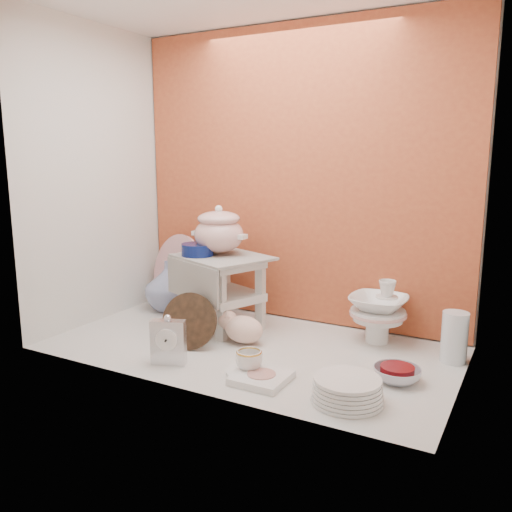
{
  "coord_description": "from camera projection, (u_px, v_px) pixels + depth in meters",
  "views": [
    {
      "loc": [
        1.11,
        -1.98,
        0.86
      ],
      "look_at": [
        0.02,
        0.02,
        0.42
      ],
      "focal_mm": 37.05,
      "sensor_mm": 36.0,
      "label": 1
    }
  ],
  "objects": [
    {
      "name": "ground",
      "position": [
        250.0,
        347.0,
        2.4
      ],
      "size": [
        1.8,
        1.8,
        0.0
      ],
      "primitive_type": "plane",
      "color": "silver",
      "rests_on": "ground"
    },
    {
      "name": "niche_shell",
      "position": [
        269.0,
        139.0,
        2.38
      ],
      "size": [
        1.86,
        1.03,
        1.53
      ],
      "color": "#BE582F",
      "rests_on": "ground"
    },
    {
      "name": "step_stool",
      "position": [
        223.0,
        292.0,
        2.63
      ],
      "size": [
        0.53,
        0.5,
        0.37
      ],
      "primitive_type": null,
      "rotation": [
        0.0,
        0.0,
        -0.38
      ],
      "color": "silver",
      "rests_on": "ground"
    },
    {
      "name": "soup_tureen",
      "position": [
        219.0,
        230.0,
        2.62
      ],
      "size": [
        0.34,
        0.34,
        0.25
      ],
      "primitive_type": null,
      "rotation": [
        0.0,
        0.0,
        -0.21
      ],
      "color": "white",
      "rests_on": "step_stool"
    },
    {
      "name": "cobalt_bowl",
      "position": [
        198.0,
        250.0,
        2.6
      ],
      "size": [
        0.17,
        0.17,
        0.06
      ],
      "primitive_type": "cylinder",
      "rotation": [
        0.0,
        0.0,
        0.09
      ],
      "color": "#0B1754",
      "rests_on": "step_stool"
    },
    {
      "name": "floral_platter",
      "position": [
        177.0,
        273.0,
        2.94
      ],
      "size": [
        0.44,
        0.24,
        0.42
      ],
      "primitive_type": null,
      "rotation": [
        0.0,
        0.0,
        -0.31
      ],
      "color": "silver",
      "rests_on": "ground"
    },
    {
      "name": "blue_white_vase",
      "position": [
        169.0,
        286.0,
        2.94
      ],
      "size": [
        0.33,
        0.33,
        0.28
      ],
      "primitive_type": "imported",
      "rotation": [
        0.0,
        0.0,
        -0.28
      ],
      "color": "silver",
      "rests_on": "ground"
    },
    {
      "name": "lacquer_tray",
      "position": [
        189.0,
        321.0,
        2.37
      ],
      "size": [
        0.27,
        0.15,
        0.25
      ],
      "primitive_type": null,
      "rotation": [
        0.0,
        0.0,
        0.23
      ],
      "color": "black",
      "rests_on": "ground"
    },
    {
      "name": "mantel_clock",
      "position": [
        168.0,
        340.0,
        2.19
      ],
      "size": [
        0.15,
        0.1,
        0.21
      ],
      "primitive_type": "cube",
      "rotation": [
        0.0,
        0.0,
        0.38
      ],
      "color": "silver",
      "rests_on": "ground"
    },
    {
      "name": "plush_pig",
      "position": [
        244.0,
        329.0,
        2.43
      ],
      "size": [
        0.28,
        0.24,
        0.14
      ],
      "primitive_type": "ellipsoid",
      "rotation": [
        0.0,
        0.0,
        -0.4
      ],
      "color": "beige",
      "rests_on": "ground"
    },
    {
      "name": "teacup_saucer",
      "position": [
        249.0,
        372.0,
        2.11
      ],
      "size": [
        0.24,
        0.24,
        0.01
      ],
      "primitive_type": "cylinder",
      "rotation": [
        0.0,
        0.0,
        -0.41
      ],
      "color": "white",
      "rests_on": "ground"
    },
    {
      "name": "gold_rim_teacup",
      "position": [
        249.0,
        361.0,
        2.1
      ],
      "size": [
        0.12,
        0.12,
        0.08
      ],
      "primitive_type": "imported",
      "rotation": [
        0.0,
        0.0,
        -0.12
      ],
      "color": "white",
      "rests_on": "teacup_saucer"
    },
    {
      "name": "lattice_dish",
      "position": [
        261.0,
        378.0,
        2.04
      ],
      "size": [
        0.2,
        0.2,
        0.03
      ],
      "primitive_type": "cube",
      "rotation": [
        0.0,
        0.0,
        0.0
      ],
      "color": "white",
      "rests_on": "ground"
    },
    {
      "name": "dinner_plate_stack",
      "position": [
        347.0,
        390.0,
        1.86
      ],
      "size": [
        0.33,
        0.33,
        0.09
      ],
      "primitive_type": "cylinder",
      "rotation": [
        0.0,
        0.0,
        0.35
      ],
      "color": "white",
      "rests_on": "ground"
    },
    {
      "name": "crystal_bowl",
      "position": [
        397.0,
        375.0,
        2.03
      ],
      "size": [
        0.24,
        0.24,
        0.06
      ],
      "primitive_type": "imported",
      "rotation": [
        0.0,
        0.0,
        -0.42
      ],
      "color": "silver",
      "rests_on": "ground"
    },
    {
      "name": "clear_glass_vase",
      "position": [
        454.0,
        337.0,
        2.21
      ],
      "size": [
        0.14,
        0.14,
        0.22
      ],
      "primitive_type": "cylinder",
      "rotation": [
        0.0,
        0.0,
        0.41
      ],
      "color": "silver",
      "rests_on": "ground"
    },
    {
      "name": "porcelain_tower",
      "position": [
        378.0,
        311.0,
        2.43
      ],
      "size": [
        0.35,
        0.35,
        0.3
      ],
      "primitive_type": null,
      "rotation": [
        0.0,
        0.0,
        -0.41
      ],
      "color": "white",
      "rests_on": "ground"
    }
  ]
}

